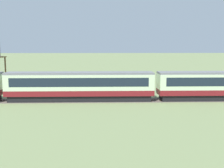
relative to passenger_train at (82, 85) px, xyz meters
The scene contains 2 objects.
passenger_train is the anchor object (origin of this frame).
railway_track 7.71m from the passenger_train, ahead, with size 171.43×3.60×0.04m.
Camera 1 is at (-24.55, -41.87, 8.09)m, focal length 45.00 mm.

